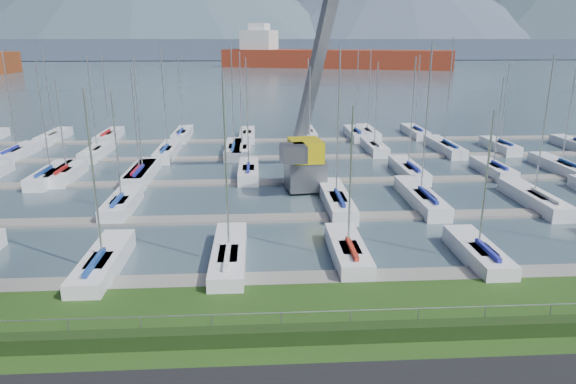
{
  "coord_description": "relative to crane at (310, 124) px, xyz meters",
  "views": [
    {
      "loc": [
        -1.9,
        -19.58,
        12.51
      ],
      "look_at": [
        0.0,
        12.0,
        3.0
      ],
      "focal_mm": 32.0,
      "sensor_mm": 36.0,
      "label": 1
    }
  ],
  "objects": [
    {
      "name": "path",
      "position": [
        -2.64,
        -27.59,
        -5.32
      ],
      "size": [
        160.0,
        2.0,
        0.04
      ],
      "primitive_type": "cube",
      "color": "black",
      "rests_on": "grass"
    },
    {
      "name": "docks",
      "position": [
        -2.64,
        1.41,
        -5.55
      ],
      "size": [
        90.0,
        41.6,
        0.25
      ],
      "color": "slate",
      "rests_on": "water"
    },
    {
      "name": "cargo_ship_mid",
      "position": [
        26.21,
        191.19,
        -1.81
      ],
      "size": [
        101.68,
        52.19,
        21.5
      ],
      "rotation": [
        0.0,
        0.0,
        -0.35
      ],
      "color": "maroon",
      "rests_on": "water"
    },
    {
      "name": "crane",
      "position": [
        0.0,
        0.0,
        0.0
      ],
      "size": [
        6.21,
        13.22,
        22.35
      ],
      "rotation": [
        0.0,
        0.0,
        0.12
      ],
      "color": "slate",
      "rests_on": "water"
    },
    {
      "name": "water",
      "position": [
        -2.64,
        235.41,
        -5.73
      ],
      "size": [
        800.0,
        540.0,
        0.2
      ],
      "primitive_type": "cube",
      "color": "#41555F"
    },
    {
      "name": "fence",
      "position": [
        -2.64,
        -24.59,
        -4.13
      ],
      "size": [
        80.0,
        0.04,
        0.04
      ],
      "primitive_type": "cylinder",
      "rotation": [
        0.0,
        1.57,
        0.0
      ],
      "color": "gray",
      "rests_on": "grass"
    },
    {
      "name": "sailboat_fleet",
      "position": [
        -5.84,
        5.11,
        0.05
      ],
      "size": [
        75.34,
        49.96,
        13.27
      ],
      "color": "#1A4491",
      "rests_on": "water"
    },
    {
      "name": "hedge",
      "position": [
        -2.64,
        -24.99,
        -4.98
      ],
      "size": [
        80.0,
        0.7,
        0.7
      ],
      "primitive_type": "cube",
      "color": "#1C3011",
      "rests_on": "grass"
    },
    {
      "name": "foothill",
      "position": [
        -2.64,
        305.41,
        0.67
      ],
      "size": [
        900.0,
        80.0,
        12.0
      ],
      "primitive_type": "cube",
      "color": "#444F63",
      "rests_on": "water"
    }
  ]
}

